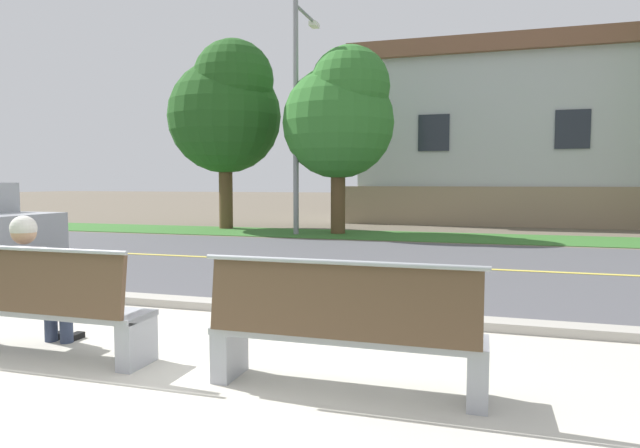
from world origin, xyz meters
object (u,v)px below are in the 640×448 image
at_px(seated_person_grey, 34,278).
at_px(shade_tree_left, 341,114).
at_px(bench_left, 38,307).
at_px(streetlamp, 298,102).
at_px(bench_right, 343,332).
at_px(shade_tree_far_left, 227,108).

height_order(seated_person_grey, shade_tree_left, shade_tree_left).
bearing_deg(shade_tree_left, bench_left, -87.92).
relative_size(bench_left, streetlamp, 0.30).
bearing_deg(seated_person_grey, bench_left, -40.41).
xyz_separation_m(seated_person_grey, shade_tree_left, (-0.24, 11.91, 2.88)).
bearing_deg(bench_right, streetlamp, 110.54).
relative_size(bench_left, shade_tree_left, 0.37).
bearing_deg(shade_tree_far_left, bench_left, -70.65).
height_order(seated_person_grey, streetlamp, streetlamp).
height_order(bench_right, streetlamp, streetlamp).
xyz_separation_m(streetlamp, shade_tree_far_left, (-2.81, 1.00, 0.04)).
bearing_deg(bench_left, bench_right, 0.00).
bearing_deg(bench_left, streetlamp, 98.08).
height_order(bench_right, shade_tree_far_left, shade_tree_far_left).
relative_size(seated_person_grey, shade_tree_left, 0.23).
relative_size(streetlamp, shade_tree_left, 1.25).
bearing_deg(seated_person_grey, streetlamp, 97.22).
bearing_deg(shade_tree_far_left, shade_tree_left, -9.48).
xyz_separation_m(bench_right, shade_tree_left, (-3.17, 12.08, 3.10)).
xyz_separation_m(bench_left, seated_person_grey, (-0.20, 0.17, 0.21)).
bearing_deg(seated_person_grey, bench_right, -3.37).
distance_m(bench_left, shade_tree_left, 12.48).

